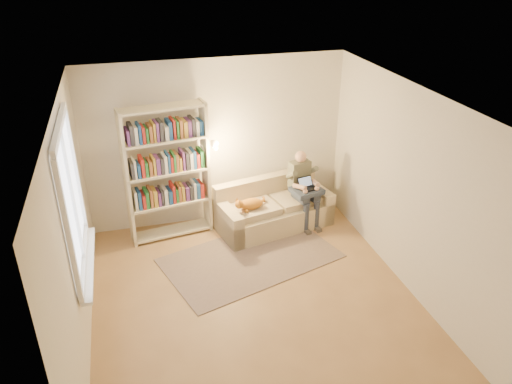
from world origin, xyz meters
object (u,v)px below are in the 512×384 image
object	(u,v)px
sofa	(273,210)
cat	(252,203)
laptop	(301,187)
bookshelf	(167,167)
person	(303,184)

from	to	relation	value
sofa	cat	size ratio (longest dim) A/B	3.56
laptop	bookshelf	xyz separation A→B (m)	(-1.98, 0.31, 0.43)
cat	bookshelf	bearing A→B (deg)	151.02
bookshelf	laptop	bearing A→B (deg)	-17.37
person	bookshelf	distance (m)	2.11
sofa	bookshelf	xyz separation A→B (m)	(-1.58, 0.16, 0.87)
laptop	bookshelf	size ratio (longest dim) A/B	0.14
laptop	person	bearing A→B (deg)	45.33
laptop	cat	bearing A→B (deg)	171.55
bookshelf	person	bearing A→B (deg)	-14.16
sofa	bookshelf	size ratio (longest dim) A/B	0.92
person	bookshelf	world-z (taller)	bookshelf
sofa	laptop	world-z (taller)	laptop
bookshelf	sofa	bearing A→B (deg)	-14.30
cat	laptop	world-z (taller)	laptop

